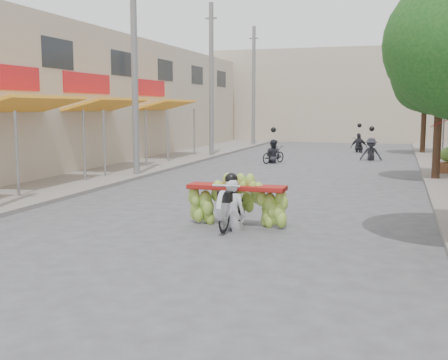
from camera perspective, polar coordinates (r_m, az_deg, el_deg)
The scene contains 14 objects.
ground at distance 8.75m, azimuth -11.60°, elevation -10.42°, with size 120.00×120.00×0.00m, color #56555B.
sidewalk_left at distance 25.01m, azimuth -9.14°, elevation 1.39°, with size 4.00×60.00×0.12m, color gray.
shophouse_row_left at distance 26.63m, azimuth -20.01°, elevation 7.73°, with size 9.77×40.00×6.00m.
far_building at distance 45.46m, azimuth 12.23°, elevation 8.34°, with size 20.00×6.00×7.00m, color #BFAF97.
utility_pole_mid at distance 21.52m, azimuth -9.07°, elevation 11.00°, with size 0.60×0.24×8.00m.
utility_pole_far at distance 29.85m, azimuth -1.30°, elevation 10.07°, with size 0.60×0.24×8.00m.
utility_pole_back at distance 38.48m, azimuth 3.02°, elevation 9.47°, with size 0.60×0.24×8.00m.
street_tree_mid at distance 21.34m, azimuth 21.13°, elevation 9.97°, with size 3.40×3.40×5.25m.
street_tree_far at distance 33.32m, azimuth 19.77°, elevation 8.95°, with size 3.40×3.40×5.25m.
banana_motorbike at distance 12.34m, azimuth 1.03°, elevation -1.68°, with size 2.20×1.80×2.10m.
pedestrian at distance 24.32m, azimuth 21.70°, elevation 3.09°, with size 0.91×0.54×1.83m.
bg_motorbike_a at distance 26.71m, azimuth 5.03°, elevation 3.37°, with size 1.13×1.54×1.95m.
bg_motorbike_b at distance 28.88m, azimuth 14.74°, elevation 3.67°, with size 1.08×1.53×1.95m.
bg_motorbike_c at distance 33.90m, azimuth 13.56°, elevation 4.14°, with size 1.09×1.58×1.95m.
Camera 1 is at (4.07, -7.27, 2.66)m, focal length 45.00 mm.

